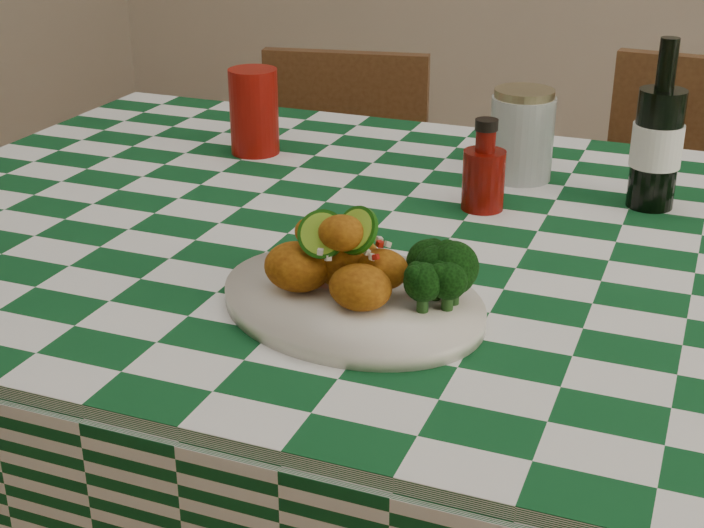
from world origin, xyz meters
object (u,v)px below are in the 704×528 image
at_px(mason_jar, 522,134).
at_px(beer_bottle, 659,125).
at_px(wooden_chair_left, 331,252).
at_px(wooden_chair_right, 676,292).
at_px(fried_chicken_pile, 345,255).
at_px(ketchup_bottle, 484,165).
at_px(red_tumbler, 254,112).
at_px(dining_table, 439,484).
at_px(plate, 352,302).

height_order(mason_jar, beer_bottle, beer_bottle).
bearing_deg(beer_bottle, wooden_chair_left, 145.23).
distance_m(beer_bottle, wooden_chair_right, 0.69).
bearing_deg(wooden_chair_left, beer_bottle, -45.20).
bearing_deg(fried_chicken_pile, ketchup_bottle, 80.22).
relative_size(fried_chicken_pile, mason_jar, 1.05).
xyz_separation_m(red_tumbler, wooden_chair_right, (0.68, 0.48, -0.42)).
relative_size(dining_table, mason_jar, 12.00).
height_order(fried_chicken_pile, beer_bottle, beer_bottle).
bearing_deg(plate, wooden_chair_left, 114.12).
relative_size(red_tumbler, wooden_chair_left, 0.17).
distance_m(dining_table, wooden_chair_left, 0.84).
height_order(red_tumbler, ketchup_bottle, red_tumbler).
xyz_separation_m(red_tumbler, ketchup_bottle, (0.42, -0.12, -0.00)).
bearing_deg(wooden_chair_right, beer_bottle, -90.41).
xyz_separation_m(wooden_chair_left, wooden_chair_right, (0.74, 0.02, 0.02)).
relative_size(fried_chicken_pile, wooden_chair_left, 0.18).
relative_size(ketchup_bottle, beer_bottle, 0.54).
height_order(red_tumbler, wooden_chair_left, red_tumbler).
relative_size(dining_table, plate, 5.21).
distance_m(mason_jar, wooden_chair_left, 0.79).
height_order(plate, wooden_chair_right, wooden_chair_right).
bearing_deg(mason_jar, beer_bottle, -15.07).
bearing_deg(dining_table, beer_bottle, 43.48).
distance_m(red_tumbler, beer_bottle, 0.64).
relative_size(dining_table, wooden_chair_left, 2.01).
bearing_deg(wooden_chair_left, wooden_chair_right, -8.92).
bearing_deg(dining_table, fried_chicken_pile, -101.94).
relative_size(red_tumbler, ketchup_bottle, 1.08).
bearing_deg(mason_jar, wooden_chair_left, 139.11).
xyz_separation_m(plate, ketchup_bottle, (0.05, 0.36, 0.06)).
relative_size(fried_chicken_pile, red_tumbler, 1.04).
xyz_separation_m(plate, wooden_chair_right, (0.32, 0.96, -0.36)).
distance_m(fried_chicken_pile, mason_jar, 0.52).
relative_size(red_tumbler, wooden_chair_right, 0.16).
bearing_deg(beer_bottle, wooden_chair_right, 85.21).
xyz_separation_m(ketchup_bottle, wooden_chair_right, (0.26, 0.60, -0.42)).
bearing_deg(dining_table, ketchup_bottle, 84.64).
distance_m(beer_bottle, wooden_chair_left, 0.98).
bearing_deg(mason_jar, dining_table, -96.32).
xyz_separation_m(plate, beer_bottle, (0.27, 0.46, 0.11)).
bearing_deg(plate, ketchup_bottle, 81.45).
xyz_separation_m(dining_table, wooden_chair_left, (-0.47, 0.70, 0.02)).
height_order(mason_jar, wooden_chair_right, mason_jar).
bearing_deg(wooden_chair_right, ketchup_bottle, -109.13).
bearing_deg(red_tumbler, beer_bottle, -1.99).
xyz_separation_m(fried_chicken_pile, wooden_chair_right, (0.32, 0.96, -0.42)).
height_order(dining_table, ketchup_bottle, ketchup_bottle).
bearing_deg(dining_table, red_tumbler, 149.32).
height_order(dining_table, fried_chicken_pile, fried_chicken_pile).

